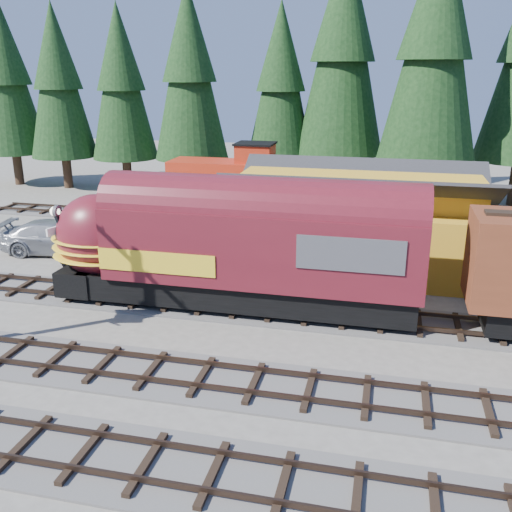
% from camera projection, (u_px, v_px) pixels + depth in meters
% --- Properties ---
extents(ground, '(120.00, 120.00, 0.00)m').
position_uv_depth(ground, '(334.00, 365.00, 19.92)').
color(ground, '#6B665B').
rests_on(ground, ground).
extents(track_spur, '(32.00, 3.20, 0.33)m').
position_uv_depth(track_spur, '(214.00, 220.00, 38.72)').
color(track_spur, '#4C4947').
rests_on(track_spur, ground).
extents(depot, '(12.80, 7.00, 5.30)m').
position_uv_depth(depot, '(358.00, 213.00, 28.70)').
color(depot, gold).
rests_on(depot, ground).
extents(locomotive, '(16.14, 3.21, 4.39)m').
position_uv_depth(locomotive, '(222.00, 251.00, 23.95)').
color(locomotive, black).
rests_on(locomotive, ground).
extents(caboose, '(9.49, 2.75, 4.93)m').
position_uv_depth(caboose, '(242.00, 187.00, 37.52)').
color(caboose, black).
rests_on(caboose, ground).
extents(pickup_truck_a, '(7.62, 4.76, 1.96)m').
position_uv_depth(pickup_truck_a, '(127.00, 252.00, 29.02)').
color(pickup_truck_a, black).
rests_on(pickup_truck_a, ground).
extents(pickup_truck_b, '(6.63, 3.52, 1.83)m').
position_uv_depth(pickup_truck_b, '(59.00, 237.00, 31.79)').
color(pickup_truck_b, '#97999D').
rests_on(pickup_truck_b, ground).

